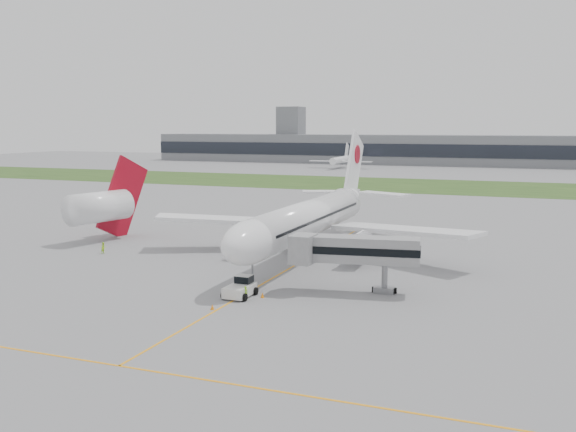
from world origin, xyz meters
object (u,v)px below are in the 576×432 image
at_px(airliner, 311,217).
at_px(pushback_tug, 241,287).
at_px(ground_crew_near, 245,293).
at_px(jet_bridge, 351,250).
at_px(neighbor_aircraft, 102,206).

bearing_deg(airliner, pushback_tug, -90.04).
bearing_deg(ground_crew_near, jet_bridge, 173.26).
xyz_separation_m(pushback_tug, jet_bridge, (10.73, 5.80, 3.82)).
xyz_separation_m(airliner, jet_bridge, (10.71, -17.10, -0.86)).
relative_size(airliner, neighbor_aircraft, 3.04).
bearing_deg(ground_crew_near, airliner, -130.69).
xyz_separation_m(airliner, ground_crew_near, (1.12, -24.23, -4.89)).
height_order(airliner, neighbor_aircraft, airliner).
height_order(ground_crew_near, neighbor_aircraft, neighbor_aircraft).
bearing_deg(jet_bridge, ground_crew_near, -152.58).
xyz_separation_m(ground_crew_near, neighbor_aircraft, (-36.55, 24.23, 4.90)).
height_order(jet_bridge, ground_crew_near, jet_bridge).
bearing_deg(jet_bridge, neighbor_aircraft, 150.48).
height_order(pushback_tug, ground_crew_near, pushback_tug).
relative_size(pushback_tug, ground_crew_near, 2.74).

